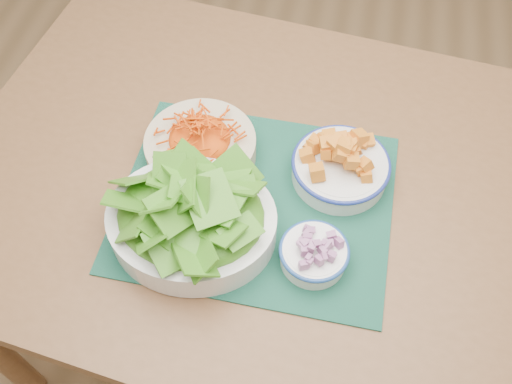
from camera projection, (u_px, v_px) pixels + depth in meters
ground at (183, 336)px, 1.69m from camera, size 4.00×4.00×0.00m
table at (291, 207)px, 1.16m from camera, size 1.42×1.04×0.75m
placemat at (256, 202)px, 1.06m from camera, size 0.50×0.41×0.00m
carrot_bowl at (200, 143)px, 1.08m from camera, size 0.27×0.27×0.08m
squash_bowl at (341, 163)px, 1.05m from camera, size 0.22×0.22×0.09m
lettuce_bowl at (191, 215)px, 0.97m from camera, size 0.31×0.27×0.13m
onion_bowl at (314, 252)px, 0.96m from camera, size 0.13×0.13×0.06m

